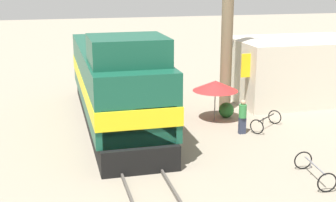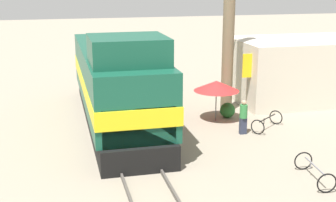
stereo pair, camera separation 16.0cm
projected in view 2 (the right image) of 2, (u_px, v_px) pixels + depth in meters
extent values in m
plane|color=gray|center=(128.00, 146.00, 19.39)|extent=(120.00, 120.00, 0.00)
cube|color=#4C4742|center=(111.00, 145.00, 19.20)|extent=(0.08, 39.14, 0.15)
cube|color=#4C4742|center=(145.00, 143.00, 19.53)|extent=(0.08, 39.14, 0.15)
cube|color=black|center=(117.00, 113.00, 22.36)|extent=(2.86, 12.72, 0.96)
cube|color=#144C38|center=(116.00, 76.00, 21.90)|extent=(3.11, 12.21, 2.59)
cube|color=yellow|center=(116.00, 82.00, 21.97)|extent=(3.15, 12.34, 0.70)
cube|color=yellow|center=(135.00, 121.00, 17.16)|extent=(2.64, 1.78, 1.43)
cube|color=#144C38|center=(128.00, 50.00, 17.85)|extent=(2.92, 2.80, 1.05)
cylinder|color=#726047|center=(229.00, 13.00, 23.11)|extent=(0.59, 0.59, 10.06)
cylinder|color=#4C4C4C|center=(216.00, 102.00, 22.50)|extent=(0.05, 0.05, 1.86)
cone|color=red|center=(216.00, 86.00, 22.29)|extent=(2.18, 2.18, 0.49)
cube|color=#595959|center=(256.00, 94.00, 24.10)|extent=(0.12, 0.12, 1.82)
cube|color=yellow|center=(258.00, 65.00, 23.71)|extent=(1.66, 0.08, 1.20)
sphere|color=#236028|center=(228.00, 110.00, 23.14)|extent=(0.75, 0.75, 0.75)
cube|color=#2D3347|center=(243.00, 126.00, 20.75)|extent=(0.30, 0.20, 0.75)
cylinder|color=#337F3F|center=(244.00, 111.00, 20.58)|extent=(0.34, 0.34, 0.59)
sphere|color=tan|center=(244.00, 102.00, 20.47)|extent=(0.22, 0.22, 0.22)
torus|color=black|center=(258.00, 127.00, 20.71)|extent=(0.46, 0.56, 0.67)
torus|color=black|center=(276.00, 117.00, 22.11)|extent=(0.46, 0.56, 0.67)
cube|color=black|center=(267.00, 118.00, 21.36)|extent=(1.25, 1.00, 0.04)
cylinder|color=black|center=(264.00, 121.00, 21.13)|extent=(0.04, 0.04, 0.28)
torus|color=black|center=(303.00, 161.00, 16.91)|extent=(0.69, 0.13, 0.68)
torus|color=black|center=(327.00, 183.00, 15.09)|extent=(0.69, 0.13, 0.68)
cube|color=slate|center=(315.00, 166.00, 15.95)|extent=(0.23, 1.61, 0.04)
cylinder|color=slate|center=(311.00, 164.00, 16.29)|extent=(0.04, 0.04, 0.29)
cube|color=beige|center=(299.00, 70.00, 26.17)|extent=(7.21, 4.78, 3.44)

